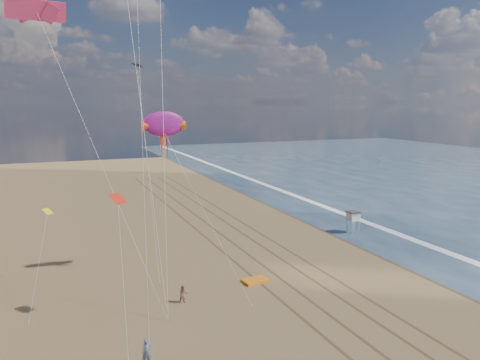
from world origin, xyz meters
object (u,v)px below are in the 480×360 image
kite_flyer_a (147,352)px  kite_flyer_b (183,294)px  lifeguard_stand (353,216)px  show_kite (164,124)px  grounded_kite (255,281)px

kite_flyer_a → kite_flyer_b: bearing=60.8°
lifeguard_stand → kite_flyer_b: size_ratio=1.85×
show_kite → kite_flyer_a: (-5.39, -16.16, -14.40)m
lifeguard_stand → kite_flyer_b: lifeguard_stand is taller
lifeguard_stand → kite_flyer_a: bearing=-146.1°
show_kite → kite_flyer_b: 16.38m
lifeguard_stand → kite_flyer_a: 38.86m
kite_flyer_a → grounded_kite: bearing=40.3°
show_kite → lifeguard_stand: bearing=11.6°
lifeguard_stand → grounded_kite: size_ratio=1.19×
lifeguard_stand → show_kite: size_ratio=0.16×
kite_flyer_a → kite_flyer_b: (4.91, 8.60, -0.13)m
lifeguard_stand → grounded_kite: 22.46m
grounded_kite → show_kite: 17.77m
show_kite → grounded_kite: bearing=-36.7°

